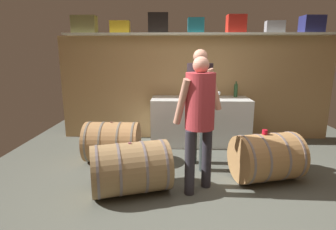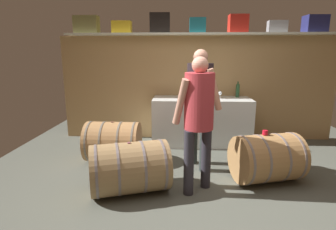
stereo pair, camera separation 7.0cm
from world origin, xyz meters
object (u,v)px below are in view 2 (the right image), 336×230
at_px(toolcase_red, 238,24).
at_px(winemaker_pouring, 199,111).
at_px(toolcase_black, 160,23).
at_px(wine_bottle_green, 238,90).
at_px(work_cabinet, 201,121).
at_px(toolcase_teal, 197,26).
at_px(wine_barrel_far, 130,168).
at_px(wine_barrel_flank, 113,141).
at_px(toolcase_yellow, 122,27).
at_px(wine_glass, 220,94).
at_px(toolcase_olive, 87,25).
at_px(tasting_cup, 265,132).
at_px(toolcase_navy, 315,24).
at_px(toolcase_grey, 277,27).
at_px(wine_barrel_near, 267,158).
at_px(visitor_tasting, 200,97).

distance_m(toolcase_red, winemaker_pouring, 2.43).
xyz_separation_m(toolcase_black, wine_bottle_green, (1.41, -0.06, -1.17)).
distance_m(toolcase_black, work_cabinet, 1.89).
xyz_separation_m(toolcase_teal, wine_barrel_far, (-0.87, -2.07, -1.79)).
xyz_separation_m(wine_barrel_far, wine_barrel_flank, (-0.43, 0.95, 0.00)).
bearing_deg(wine_bottle_green, toolcase_teal, 175.29).
bearing_deg(toolcase_yellow, toolcase_teal, -2.31).
xyz_separation_m(toolcase_black, wine_glass, (1.07, -0.23, -1.21)).
height_order(toolcase_olive, toolcase_teal, toolcase_olive).
bearing_deg(wine_barrel_far, work_cabinet, 44.62).
xyz_separation_m(wine_barrel_flank, tasting_cup, (2.08, -0.57, 0.34)).
relative_size(wine_bottle_green, tasting_cup, 4.30).
relative_size(toolcase_olive, toolcase_yellow, 1.28).
bearing_deg(toolcase_navy, wine_barrel_far, -146.79).
relative_size(toolcase_grey, winemaker_pouring, 0.20).
height_order(toolcase_navy, wine_barrel_near, toolcase_navy).
bearing_deg(toolcase_grey, toolcase_navy, 4.10).
relative_size(toolcase_red, wine_barrel_near, 0.34).
height_order(wine_glass, tasting_cup, wine_glass).
bearing_deg(wine_glass, wine_bottle_green, 26.32).
relative_size(work_cabinet, visitor_tasting, 1.04).
distance_m(toolcase_yellow, wine_bottle_green, 2.37).
distance_m(toolcase_grey, wine_barrel_far, 3.53).
xyz_separation_m(toolcase_olive, toolcase_red, (2.69, 0.00, 0.00)).
relative_size(toolcase_black, toolcase_grey, 1.11).
bearing_deg(toolcase_olive, wine_barrel_flank, -56.20).
xyz_separation_m(toolcase_olive, work_cabinet, (2.08, -0.24, -1.70)).
xyz_separation_m(toolcase_grey, wine_barrel_near, (-0.56, -1.69, -1.76)).
distance_m(wine_barrel_near, tasting_cup, 0.34).
bearing_deg(toolcase_yellow, winemaker_pouring, -59.86).
bearing_deg(wine_barrel_far, wine_barrel_flank, 96.92).
height_order(toolcase_yellow, wine_barrel_near, toolcase_yellow).
height_order(toolcase_black, toolcase_navy, toolcase_black).
height_order(wine_bottle_green, winemaker_pouring, winemaker_pouring).
xyz_separation_m(toolcase_olive, tasting_cup, (2.76, -1.69, -1.47)).
xyz_separation_m(wine_barrel_flank, winemaker_pouring, (1.22, -0.87, 0.66)).
height_order(toolcase_teal, wine_barrel_far, toolcase_teal).
height_order(toolcase_olive, wine_barrel_flank, toolcase_olive).
height_order(toolcase_teal, toolcase_red, toolcase_red).
height_order(toolcase_yellow, wine_bottle_green, toolcase_yellow).
xyz_separation_m(wine_barrel_far, tasting_cup, (1.65, 0.37, 0.34)).
distance_m(toolcase_red, toolcase_navy, 1.32).
height_order(toolcase_yellow, wine_barrel_far, toolcase_yellow).
distance_m(wine_bottle_green, wine_barrel_near, 1.76).
distance_m(toolcase_yellow, wine_glass, 2.11).
xyz_separation_m(toolcase_olive, wine_glass, (2.39, -0.23, -1.19)).
height_order(wine_bottle_green, wine_glass, wine_bottle_green).
distance_m(tasting_cup, visitor_tasting, 0.97).
distance_m(wine_bottle_green, wine_barrel_flank, 2.41).
xyz_separation_m(toolcase_yellow, wine_barrel_near, (2.17, -1.69, -1.77)).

